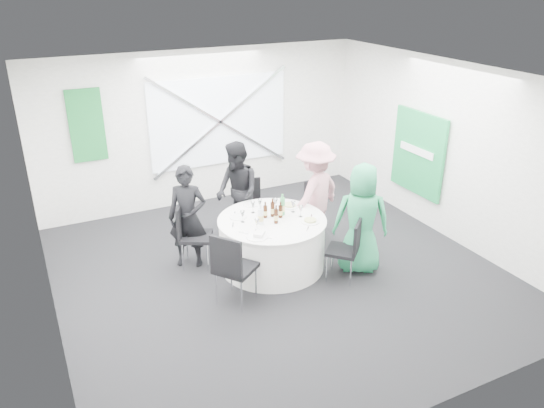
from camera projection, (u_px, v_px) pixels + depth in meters
name	position (u px, v px, depth m)	size (l,w,h in m)	color
floor	(278.00, 272.00, 7.69)	(6.00, 6.00, 0.00)	black
ceiling	(279.00, 77.00, 6.56)	(6.00, 6.00, 0.00)	silver
wall_back	(203.00, 128.00, 9.58)	(6.00, 6.00, 0.00)	silver
wall_front	(433.00, 294.00, 4.66)	(6.00, 6.00, 0.00)	silver
wall_left	(39.00, 226.00, 5.90)	(6.00, 6.00, 0.00)	silver
wall_right	(448.00, 151.00, 8.34)	(6.00, 6.00, 0.00)	silver
window_panel	(219.00, 121.00, 9.63)	(2.60, 0.03, 1.60)	white
window_brace_a	(220.00, 122.00, 9.60)	(0.05, 0.05, 3.16)	silver
window_brace_b	(220.00, 122.00, 9.60)	(0.05, 0.05, 3.16)	silver
green_banner	(87.00, 126.00, 8.61)	(0.55, 0.04, 1.20)	#146531
green_sign	(418.00, 153.00, 8.89)	(0.05, 1.20, 1.40)	#1A8F47
banquet_table	(272.00, 243.00, 7.70)	(1.56, 1.56, 0.76)	white
chair_back	(251.00, 202.00, 8.69)	(0.47, 0.48, 0.90)	black
chair_back_left	(189.00, 230.00, 7.65)	(0.60, 0.59, 0.97)	black
chair_back_right	(311.00, 206.00, 8.61)	(0.54, 0.54, 0.86)	black
chair_front_right	(348.00, 246.00, 7.30)	(0.58, 0.58, 0.91)	black
chair_front_left	(232.00, 264.00, 6.69)	(0.66, 0.66, 1.03)	black
person_man_back_left	(188.00, 217.00, 7.60)	(0.56, 0.37, 1.53)	black
person_man_back	(237.00, 192.00, 8.38)	(0.78, 0.43, 1.60)	black
person_woman_pink	(315.00, 194.00, 8.21)	(1.08, 0.50, 1.66)	#D18793
person_woman_green	(361.00, 219.00, 7.45)	(0.79, 0.51, 1.61)	#268E5A
plate_back	(251.00, 204.00, 8.02)	(0.24, 0.24, 0.01)	white
plate_back_left	(238.00, 217.00, 7.60)	(0.25, 0.25, 0.01)	white
plate_back_right	(290.00, 206.00, 7.95)	(0.27, 0.27, 0.04)	white
plate_front_right	(310.00, 221.00, 7.46)	(0.26, 0.26, 0.04)	white
plate_front_left	(257.00, 237.00, 7.03)	(0.28, 0.28, 0.01)	white
napkin	(259.00, 234.00, 7.05)	(0.18, 0.12, 0.05)	white
beer_bottle_a	(265.00, 212.00, 7.57)	(0.06, 0.06, 0.24)	#331709
beer_bottle_b	(273.00, 209.00, 7.60)	(0.06, 0.06, 0.28)	#331709
beer_bottle_c	(280.00, 212.00, 7.57)	(0.06, 0.06, 0.24)	#331709
beer_bottle_d	(276.00, 216.00, 7.39)	(0.06, 0.06, 0.27)	#331709
green_water_bottle	(282.00, 207.00, 7.64)	(0.08, 0.08, 0.32)	#3C9C51
clear_water_bottle	(261.00, 217.00, 7.35)	(0.08, 0.08, 0.30)	silver
wine_glass_a	(257.00, 222.00, 7.18)	(0.07, 0.07, 0.17)	white
wine_glass_b	(301.00, 209.00, 7.58)	(0.07, 0.07, 0.17)	white
wine_glass_c	(253.00, 205.00, 7.71)	(0.07, 0.07, 0.17)	white
wine_glass_d	(275.00, 202.00, 7.81)	(0.07, 0.07, 0.17)	white
wine_glass_e	(293.00, 204.00, 7.73)	(0.07, 0.07, 0.17)	white
wine_glass_f	(243.00, 214.00, 7.42)	(0.07, 0.07, 0.17)	white
wine_glass_g	(260.00, 202.00, 7.78)	(0.07, 0.07, 0.17)	white
fork_a	(308.00, 229.00, 7.27)	(0.01, 0.15, 0.01)	silver
knife_a	(311.00, 216.00, 7.63)	(0.01, 0.15, 0.01)	silver
fork_b	(235.00, 214.00, 7.71)	(0.01, 0.15, 0.01)	silver
knife_b	(233.00, 225.00, 7.37)	(0.01, 0.15, 0.01)	silver
fork_c	(244.00, 233.00, 7.15)	(0.01, 0.15, 0.01)	silver
knife_c	(266.00, 238.00, 7.02)	(0.01, 0.15, 0.01)	silver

